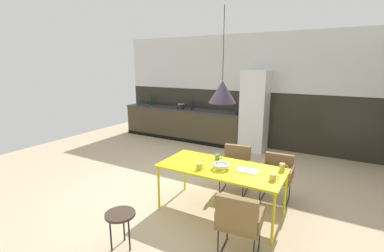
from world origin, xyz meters
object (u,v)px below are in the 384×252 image
at_px(armchair_corner_seat, 239,217).
at_px(side_stool, 120,216).
at_px(open_book, 247,171).
at_px(mug_glass_clear, 199,166).
at_px(refrigerator_column, 254,111).
at_px(armchair_facing_counter, 277,171).
at_px(dining_table, 221,170).
at_px(armchair_near_window, 236,164).
at_px(cooking_pot, 181,106).
at_px(bottle_spice_small, 192,106).
at_px(bottle_oil_tall, 237,110).
at_px(mug_white_ceramic, 282,167).
at_px(bottle_vinegar_dark, 151,101).
at_px(pendant_lamp_over_table_near, 222,92).
at_px(mug_wide_latte, 273,177).
at_px(mug_short_terracotta, 218,157).
at_px(fruit_bowl, 221,165).

xyz_separation_m(armchair_corner_seat, side_stool, (-1.29, -0.51, -0.10)).
distance_m(open_book, mug_glass_clear, 0.67).
xyz_separation_m(refrigerator_column, armchair_facing_counter, (1.12, -2.42, -0.53)).
bearing_deg(side_stool, dining_table, 61.07).
bearing_deg(armchair_near_window, cooking_pot, -49.32).
height_order(refrigerator_column, bottle_spice_small, refrigerator_column).
bearing_deg(bottle_oil_tall, mug_glass_clear, -78.72).
xyz_separation_m(mug_white_ceramic, bottle_spice_small, (-3.10, 2.94, 0.24)).
bearing_deg(refrigerator_column, side_stool, -92.95).
distance_m(bottle_oil_tall, bottle_vinegar_dark, 3.09).
height_order(cooking_pot, bottle_oil_tall, bottle_oil_tall).
bearing_deg(bottle_spice_small, bottle_oil_tall, -6.99).
relative_size(armchair_facing_counter, bottle_vinegar_dark, 2.41).
bearing_deg(armchair_facing_counter, open_book, 70.26).
bearing_deg(pendant_lamp_over_table_near, cooking_pot, 129.67).
bearing_deg(mug_glass_clear, pendant_lamp_over_table_near, 42.00).
bearing_deg(mug_white_ceramic, mug_glass_clear, -153.16).
distance_m(mug_glass_clear, bottle_oil_tall, 3.37).
distance_m(armchair_facing_counter, pendant_lamp_over_table_near, 1.70).
xyz_separation_m(bottle_vinegar_dark, side_stool, (3.23, -4.74, -0.62)).
distance_m(mug_white_ceramic, mug_wide_latte, 0.38).
height_order(armchair_near_window, cooking_pot, cooking_pot).
bearing_deg(armchair_facing_counter, mug_white_ceramic, 104.86).
height_order(refrigerator_column, bottle_vinegar_dark, refrigerator_column).
distance_m(mug_wide_latte, mug_glass_clear, 1.00).
bearing_deg(bottle_spice_small, armchair_near_window, -47.39).
xyz_separation_m(dining_table, armchair_corner_seat, (0.56, -0.81, -0.17)).
height_order(armchair_corner_seat, armchair_facing_counter, armchair_corner_seat).
height_order(refrigerator_column, dining_table, refrigerator_column).
height_order(armchair_corner_seat, mug_glass_clear, mug_glass_clear).
height_order(open_book, bottle_vinegar_dark, bottle_vinegar_dark).
bearing_deg(armchair_near_window, side_stool, 65.86).
bearing_deg(bottle_spice_small, mug_short_terracotta, -54.43).
bearing_deg(side_stool, armchair_facing_counter, 57.67).
bearing_deg(armchair_near_window, dining_table, 88.06).
xyz_separation_m(mug_white_ceramic, mug_glass_clear, (-1.03, -0.52, -0.01)).
distance_m(dining_table, pendant_lamp_over_table_near, 1.13).
height_order(armchair_near_window, side_stool, armchair_near_window).
relative_size(mug_white_ceramic, mug_wide_latte, 1.00).
distance_m(bottle_oil_tall, side_stool, 4.41).
height_order(armchair_corner_seat, mug_wide_latte, armchair_corner_seat).
relative_size(armchair_near_window, bottle_vinegar_dark, 2.58).
relative_size(armchair_corner_seat, bottle_oil_tall, 2.73).
bearing_deg(pendant_lamp_over_table_near, open_book, 10.21).
relative_size(mug_glass_clear, cooking_pot, 0.61).
xyz_separation_m(armchair_near_window, pendant_lamp_over_table_near, (0.07, -0.83, 1.32)).
distance_m(fruit_bowl, bottle_oil_tall, 3.26).
height_order(mug_glass_clear, bottle_vinegar_dark, bottle_vinegar_dark).
height_order(cooking_pot, side_stool, cooking_pot).
bearing_deg(mug_glass_clear, cooking_pot, 125.33).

